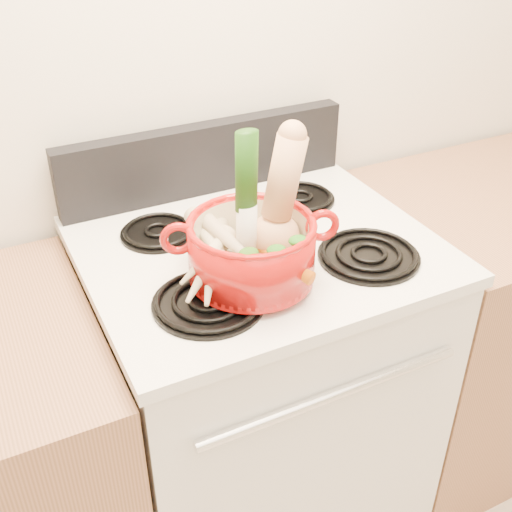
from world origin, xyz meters
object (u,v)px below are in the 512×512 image
leek (246,198)px  squash (276,199)px  stove_body (258,399)px  dutch_oven (252,250)px

leek → squash: bearing=-1.4°
stove_body → leek: 0.70m
squash → stove_body: bearing=93.0°
stove_body → squash: 0.67m
dutch_oven → leek: bearing=120.6°
stove_body → squash: (-0.02, -0.12, 0.66)m
squash → dutch_oven: bearing=-152.7°
dutch_oven → squash: 0.11m
dutch_oven → squash: size_ratio=0.97×
stove_body → squash: squash is taller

